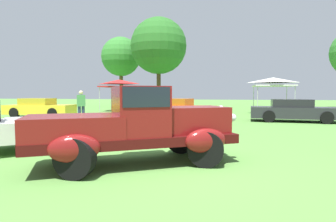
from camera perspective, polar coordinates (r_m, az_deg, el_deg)
The scene contains 10 objects.
ground_plane at distance 6.23m, azimuth -1.82°, elevation -10.74°, with size 120.00×120.00×0.00m, color #568C3D.
feature_pickup_truck at distance 6.06m, azimuth -6.68°, elevation -2.83°, with size 4.51×3.39×1.70m.
show_car_yellow at distance 19.66m, azimuth -25.03°, elevation 0.59°, with size 4.32×2.07×1.22m.
show_car_orange at distance 16.81m, azimuth 1.75°, elevation 0.47°, with size 4.80×2.81×1.22m.
show_car_charcoal at distance 16.43m, azimuth 24.61°, elevation 0.05°, with size 4.71×2.09×1.22m.
spectator_between_cars at distance 15.34m, azimuth -17.52°, elevation 1.15°, with size 0.46×0.44×1.69m.
canopy_tent_left_field at distance 24.04m, azimuth -10.13°, elevation 5.74°, with size 2.72×2.72×2.71m.
canopy_tent_center_field at distance 21.99m, azimuth 20.92°, elevation 5.74°, with size 2.76×2.76×2.71m.
treeline_far_left at distance 34.65m, azimuth -9.72°, elevation 10.98°, with size 4.73×4.73×8.36m.
treeline_mid_left at distance 29.78m, azimuth -1.95°, elevation 13.27°, with size 5.90×5.90×9.46m.
Camera 1 is at (1.34, -5.88, 1.56)m, focal length 29.47 mm.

